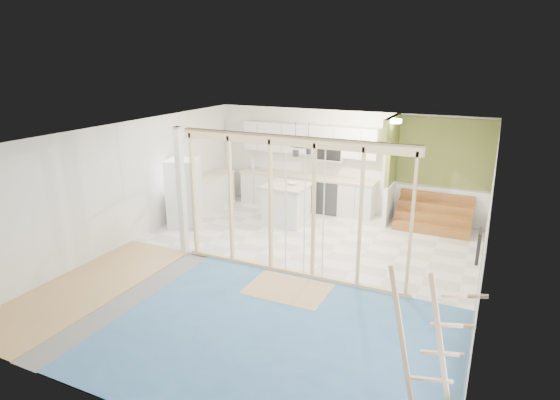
% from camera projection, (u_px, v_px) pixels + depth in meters
% --- Properties ---
extents(room, '(7.01, 8.01, 2.61)m').
position_uv_depth(room, '(276.00, 205.00, 8.45)').
color(room, slate).
rests_on(room, ground).
extents(floor_overlays, '(7.00, 8.00, 0.03)m').
position_uv_depth(floor_overlays, '(281.00, 270.00, 8.86)').
color(floor_overlays, white).
rests_on(floor_overlays, room).
extents(stud_frame, '(4.66, 0.14, 2.60)m').
position_uv_depth(stud_frame, '(266.00, 189.00, 8.46)').
color(stud_frame, '#D8BC84').
rests_on(stud_frame, room).
extents(base_cabinets, '(4.45, 2.24, 0.93)m').
position_uv_depth(base_cabinets, '(276.00, 192.00, 12.26)').
color(base_cabinets, silver).
rests_on(base_cabinets, room).
extents(upper_cabinets, '(3.60, 0.41, 0.85)m').
position_uv_depth(upper_cabinets, '(311.00, 141.00, 11.94)').
color(upper_cabinets, silver).
rests_on(upper_cabinets, room).
extents(green_partition, '(2.25, 1.51, 2.60)m').
position_uv_depth(green_partition, '(423.00, 188.00, 10.89)').
color(green_partition, olive).
rests_on(green_partition, room).
extents(pot_rack, '(0.52, 0.52, 0.72)m').
position_uv_depth(pot_rack, '(301.00, 148.00, 10.01)').
color(pot_rack, black).
rests_on(pot_rack, room).
extents(sheathing_panel, '(0.02, 4.00, 2.60)m').
position_uv_depth(sheathing_panel, '(477.00, 294.00, 5.31)').
color(sheathing_panel, tan).
rests_on(sheathing_panel, room).
extents(electrical_panel, '(0.04, 0.30, 0.40)m').
position_uv_depth(electrical_panel, '(479.00, 246.00, 5.75)').
color(electrical_panel, '#343439').
rests_on(electrical_panel, room).
extents(ceiling_light, '(0.32, 0.32, 0.08)m').
position_uv_depth(ceiling_light, '(394.00, 121.00, 10.11)').
color(ceiling_light, '#FFEABF').
rests_on(ceiling_light, room).
extents(fridge, '(0.89, 0.86, 1.61)m').
position_uv_depth(fridge, '(184.00, 193.00, 10.96)').
color(fridge, white).
rests_on(fridge, room).
extents(island, '(1.01, 1.01, 0.98)m').
position_uv_depth(island, '(287.00, 204.00, 11.18)').
color(island, silver).
rests_on(island, room).
extents(bowl, '(0.30, 0.30, 0.06)m').
position_uv_depth(bowl, '(293.00, 183.00, 11.02)').
color(bowl, silver).
rests_on(bowl, island).
extents(soap_bottle_a, '(0.14, 0.14, 0.33)m').
position_uv_depth(soap_bottle_a, '(253.00, 163.00, 12.76)').
color(soap_bottle_a, silver).
rests_on(soap_bottle_a, base_cabinets).
extents(soap_bottle_b, '(0.11, 0.11, 0.18)m').
position_uv_depth(soap_bottle_b, '(360.00, 177.00, 11.57)').
color(soap_bottle_b, white).
rests_on(soap_bottle_b, base_cabinets).
extents(ladder, '(0.97, 0.05, 1.81)m').
position_uv_depth(ladder, '(427.00, 351.00, 4.90)').
color(ladder, '#E3B98B').
rests_on(ladder, room).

